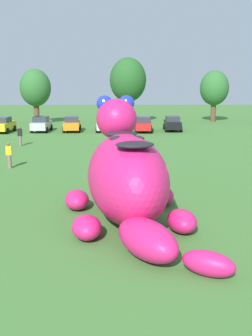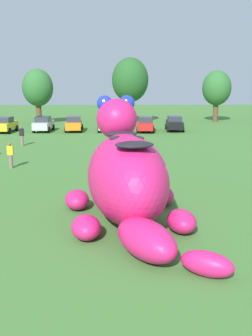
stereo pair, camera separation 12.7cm
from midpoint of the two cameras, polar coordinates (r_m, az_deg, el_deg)
ground_plane at (r=16.03m, az=2.17°, el=-7.72°), size 160.00×160.00×0.00m
giant_inflatable_creature at (r=15.64m, az=-0.03°, el=-1.30°), size 5.87×9.32×4.94m
car_yellow at (r=45.57m, az=-17.65°, el=6.07°), size 2.14×4.20×1.72m
car_silver at (r=45.24m, az=-12.38°, el=6.33°), size 2.06×4.16×1.72m
car_orange at (r=44.77m, az=-8.01°, el=6.43°), size 2.06×4.16×1.72m
car_white at (r=44.45m, az=-3.25°, el=6.49°), size 1.96×4.11×1.72m
car_red at (r=44.04m, az=2.49°, el=6.44°), size 2.20×4.23×1.72m
car_black at (r=45.23m, az=6.74°, el=6.53°), size 2.12×4.19×1.72m
tree_left at (r=53.56m, az=-13.20°, el=11.33°), size 4.04×4.04×7.17m
tree_mid_left at (r=53.38m, az=0.22°, el=12.70°), size 4.89×4.89×8.67m
tree_centre_left at (r=56.36m, az=12.75°, el=11.31°), size 3.97×3.97×7.04m
spectator_near_inflatable at (r=26.44m, az=-16.88°, el=1.78°), size 0.38×0.26×1.71m
spectator_mid_field at (r=29.57m, az=0.15°, el=3.42°), size 0.38×0.26×1.71m
spectator_by_cars at (r=35.46m, az=-15.37°, el=4.50°), size 0.38×0.26×1.71m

